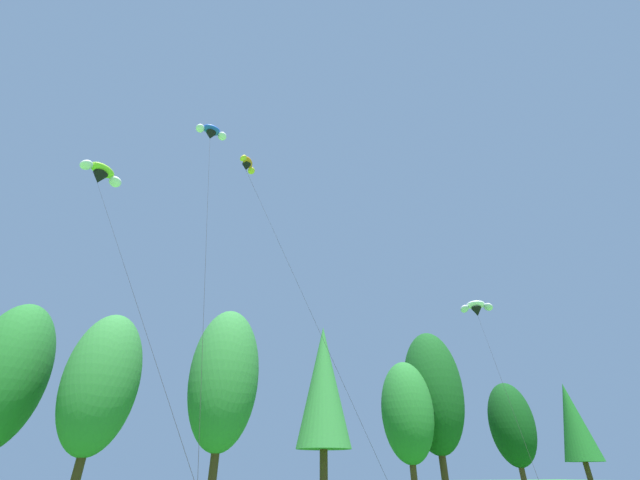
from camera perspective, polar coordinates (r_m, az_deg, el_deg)
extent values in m
ellipsoid|color=#236628|center=(39.75, -38.19, -14.78)|extent=(5.58, 5.58, 10.98)
cylinder|color=#472D19|center=(35.41, -31.58, -27.08)|extent=(0.62, 0.62, 3.29)
ellipsoid|color=#2D7033|center=(35.91, -28.79, -17.28)|extent=(5.34, 5.34, 10.29)
cylinder|color=#472D19|center=(36.55, -15.10, -29.64)|extent=(0.67, 0.67, 3.76)
ellipsoid|color=#2D7033|center=(37.24, -13.56, -18.53)|extent=(5.85, 5.85, 11.78)
cylinder|color=#472D19|center=(37.36, 0.54, -30.58)|extent=(0.66, 0.66, 3.67)
cone|color=#2D7033|center=(37.99, 0.49, -19.88)|extent=(4.70, 4.70, 10.44)
cylinder|color=#472D19|center=(42.63, 13.34, -30.35)|extent=(0.59, 0.59, 2.96)
ellipsoid|color=#236628|center=(42.93, 12.39, -22.79)|extent=(4.98, 4.98, 9.26)
cylinder|color=#472D19|center=(45.55, 17.39, -29.24)|extent=(0.68, 0.68, 3.88)
ellipsoid|color=#144719|center=(46.14, 15.90, -20.03)|extent=(5.98, 5.98, 12.16)
cylinder|color=#472D19|center=(53.37, 27.17, -28.17)|extent=(0.58, 0.58, 2.77)
ellipsoid|color=#0F3D14|center=(53.57, 25.75, -22.61)|extent=(4.78, 4.78, 8.68)
cylinder|color=#472D19|center=(61.10, 34.18, -26.28)|extent=(0.60, 0.60, 3.05)
cone|color=#19561E|center=(61.33, 32.52, -21.01)|extent=(4.18, 4.18, 8.69)
ellipsoid|color=#93D633|center=(32.10, -28.72, 8.76)|extent=(2.01, 1.88, 0.86)
ellipsoid|color=white|center=(32.29, -27.29, 7.42)|extent=(1.16, 1.21, 1.01)
ellipsoid|color=white|center=(31.61, -30.46, 9.26)|extent=(1.18, 1.19, 1.01)
cone|color=black|center=(31.81, -29.10, 7.76)|extent=(1.35, 1.35, 0.82)
cylinder|color=black|center=(20.81, -26.28, -3.19)|extent=(7.83, 13.68, 17.58)
ellipsoid|color=orange|center=(30.49, -10.32, 10.88)|extent=(1.26, 1.35, 0.66)
ellipsoid|color=yellow|center=(30.85, -9.82, 9.75)|extent=(0.82, 0.75, 0.74)
ellipsoid|color=yellow|center=(29.87, -10.92, 11.45)|extent=(0.79, 0.81, 0.74)
cone|color=black|center=(30.22, -10.51, 10.22)|extent=(0.91, 0.91, 0.56)
cylinder|color=black|center=(22.37, -3.56, -5.51)|extent=(5.89, 7.19, 19.50)
ellipsoid|color=white|center=(43.31, 21.41, -8.65)|extent=(2.17, 2.03, 0.94)
ellipsoid|color=silver|center=(43.38, 22.97, -8.82)|extent=(1.27, 1.31, 1.08)
ellipsoid|color=silver|center=(43.06, 20.01, -9.25)|extent=(1.29, 1.33, 1.08)
cone|color=black|center=(43.19, 21.57, -9.55)|extent=(1.41, 1.41, 0.87)
cylinder|color=black|center=(30.87, 23.93, -16.13)|extent=(14.12, 16.12, 14.20)
ellipsoid|color=blue|center=(33.07, -15.25, 14.96)|extent=(1.47, 1.03, 0.78)
ellipsoid|color=white|center=(33.00, -13.84, 14.24)|extent=(0.90, 0.81, 0.87)
ellipsoid|color=white|center=(32.82, -16.79, 15.08)|extent=(0.82, 0.82, 0.87)
cone|color=black|center=(32.76, -15.42, 14.22)|extent=(0.86, 0.86, 0.66)
cylinder|color=black|center=(21.01, -15.91, 2.06)|extent=(1.14, 11.87, 22.46)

